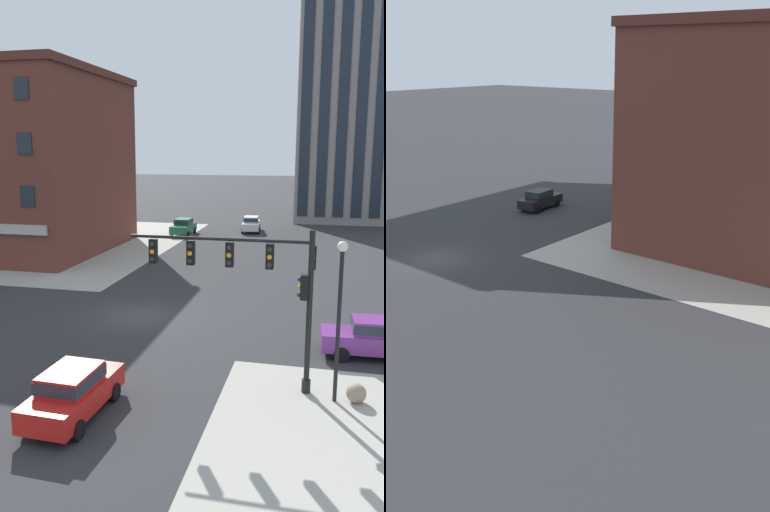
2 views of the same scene
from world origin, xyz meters
The scene contains 10 objects.
ground_plane centered at (0.00, 0.00, 0.00)m, with size 320.00×320.00×0.00m, color #2D2D30.
sidewalk_far_corner centered at (-20.00, 20.00, 0.00)m, with size 32.00×32.00×0.02m, color #A8A399.
traffic_signal_main centered at (7.27, -7.13, 4.16)m, with size 6.80×2.09×5.98m.
bollard_sphere_curb_a centered at (10.73, -7.69, 0.35)m, with size 0.69×0.69×0.69m, color gray.
street_lamp_corner_near centered at (10.00, -7.76, 3.56)m, with size 0.36×0.36×5.72m.
car_main_southbound_near centered at (11.70, -3.10, 0.92)m, with size 4.47×2.03×1.68m.
car_main_southbound_far centered at (1.58, -10.98, 0.92)m, with size 2.01×4.46×1.68m.
car_cross_eastbound centered at (1.67, 31.24, 0.92)m, with size 2.17×4.53×1.68m.
car_main_mid centered at (-4.88, 27.55, 0.92)m, with size 1.94×4.43×1.68m.
residential_tower_skyline_right centered at (12.79, 48.46, 25.14)m, with size 14.49×20.01×50.23m.
Camera 1 is at (9.39, -26.11, 8.71)m, focal length 37.86 mm.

